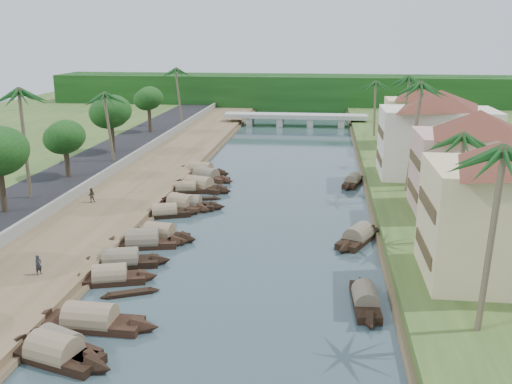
# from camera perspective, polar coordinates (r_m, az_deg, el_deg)

# --- Properties ---
(ground) EXTENTS (220.00, 220.00, 0.00)m
(ground) POSITION_cam_1_polar(r_m,az_deg,el_deg) (44.53, -1.17, -7.78)
(ground) COLOR #32464C
(ground) RESTS_ON ground
(left_bank) EXTENTS (10.00, 180.00, 0.80)m
(left_bank) POSITION_cam_1_polar(r_m,az_deg,el_deg) (66.57, -12.47, 0.16)
(left_bank) COLOR brown
(left_bank) RESTS_ON ground
(right_bank) EXTENTS (16.00, 180.00, 1.20)m
(right_bank) POSITION_cam_1_polar(r_m,az_deg,el_deg) (64.20, 18.51, -0.67)
(right_bank) COLOR #304B1E
(right_bank) RESTS_ON ground
(road) EXTENTS (8.00, 180.00, 1.40)m
(road) POSITION_cam_1_polar(r_m,az_deg,el_deg) (69.74, -19.09, 0.62)
(road) COLOR black
(road) RESTS_ON ground
(retaining_wall) EXTENTS (0.40, 180.00, 1.10)m
(retaining_wall) POSITION_cam_1_polar(r_m,az_deg,el_deg) (67.82, -15.87, 1.04)
(retaining_wall) COLOR gray
(retaining_wall) RESTS_ON left_bank
(treeline) EXTENTS (120.00, 14.00, 8.00)m
(treeline) POSITION_cam_1_polar(r_m,az_deg,el_deg) (141.26, 4.60, 9.94)
(treeline) COLOR #12370F
(treeline) RESTS_ON ground
(bridge) EXTENTS (28.00, 4.00, 2.40)m
(bridge) POSITION_cam_1_polar(r_m,az_deg,el_deg) (113.75, 3.96, 7.45)
(bridge) COLOR #A4A49A
(bridge) RESTS_ON ground
(building_mid) EXTENTS (14.11, 14.11, 9.70)m
(building_mid) POSITION_cam_1_polar(r_m,az_deg,el_deg) (57.46, 21.08, 2.95)
(building_mid) COLOR #E1A99F
(building_mid) RESTS_ON right_bank
(building_far) EXTENTS (15.59, 15.59, 10.20)m
(building_far) POSITION_cam_1_polar(r_m,az_deg,el_deg) (70.64, 17.67, 5.64)
(building_far) COLOR white
(building_far) RESTS_ON right_bank
(building_distant) EXTENTS (12.62, 12.62, 9.20)m
(building_distant) POSITION_cam_1_polar(r_m,az_deg,el_deg) (90.38, 16.02, 7.47)
(building_distant) COLOR beige
(building_distant) RESTS_ON right_bank
(sampan_0) EXTENTS (7.30, 4.34, 1.97)m
(sampan_0) POSITION_cam_1_polar(r_m,az_deg,el_deg) (35.64, -18.99, -14.26)
(sampan_0) COLOR black
(sampan_0) RESTS_ON ground
(sampan_1) EXTENTS (8.14, 3.98, 2.35)m
(sampan_1) POSITION_cam_1_polar(r_m,az_deg,el_deg) (34.90, -19.49, -14.98)
(sampan_1) COLOR black
(sampan_1) RESTS_ON ground
(sampan_2) EXTENTS (9.13, 2.26, 2.37)m
(sampan_2) POSITION_cam_1_polar(r_m,az_deg,el_deg) (37.69, -16.22, -12.29)
(sampan_2) COLOR black
(sampan_2) RESTS_ON ground
(sampan_3) EXTENTS (8.15, 3.59, 2.16)m
(sampan_3) POSITION_cam_1_polar(r_m,az_deg,el_deg) (46.24, -13.35, -6.76)
(sampan_3) COLOR black
(sampan_3) RESTS_ON ground
(sampan_4) EXTENTS (7.27, 3.53, 2.05)m
(sampan_4) POSITION_cam_1_polar(r_m,az_deg,el_deg) (43.48, -14.40, -8.30)
(sampan_4) COLOR black
(sampan_4) RESTS_ON ground
(sampan_5) EXTENTS (7.34, 2.78, 2.28)m
(sampan_5) POSITION_cam_1_polar(r_m,az_deg,el_deg) (51.32, -9.62, -4.28)
(sampan_5) COLOR black
(sampan_5) RESTS_ON ground
(sampan_6) EXTENTS (8.28, 3.59, 2.39)m
(sampan_6) POSITION_cam_1_polar(r_m,az_deg,el_deg) (49.97, -11.26, -4.92)
(sampan_6) COLOR black
(sampan_6) RESTS_ON ground
(sampan_7) EXTENTS (7.28, 3.87, 1.96)m
(sampan_7) POSITION_cam_1_polar(r_m,az_deg,el_deg) (57.54, -9.16, -2.08)
(sampan_7) COLOR black
(sampan_7) RESTS_ON ground
(sampan_8) EXTENTS (7.53, 4.44, 2.29)m
(sampan_8) POSITION_cam_1_polar(r_m,az_deg,el_deg) (60.03, -7.48, -1.26)
(sampan_8) COLOR black
(sampan_8) RESTS_ON ground
(sampan_9) EXTENTS (8.43, 1.94, 2.14)m
(sampan_9) POSITION_cam_1_polar(r_m,az_deg,el_deg) (60.01, -6.93, -1.25)
(sampan_9) COLOR black
(sampan_9) RESTS_ON ground
(sampan_10) EXTENTS (6.92, 2.89, 1.92)m
(sampan_10) POSITION_cam_1_polar(r_m,az_deg,el_deg) (65.88, -7.04, 0.26)
(sampan_10) COLOR black
(sampan_10) RESTS_ON ground
(sampan_11) EXTENTS (9.05, 4.69, 2.51)m
(sampan_11) POSITION_cam_1_polar(r_m,az_deg,el_deg) (66.87, -5.76, 0.54)
(sampan_11) COLOR black
(sampan_11) RESTS_ON ground
(sampan_12) EXTENTS (8.61, 6.02, 2.16)m
(sampan_12) POSITION_cam_1_polar(r_m,az_deg,el_deg) (71.92, -5.02, 1.62)
(sampan_12) COLOR black
(sampan_12) RESTS_ON ground
(sampan_13) EXTENTS (8.56, 3.73, 2.29)m
(sampan_13) POSITION_cam_1_polar(r_m,az_deg,el_deg) (74.68, -5.54, 2.13)
(sampan_13) COLOR black
(sampan_13) RESTS_ON ground
(sampan_14) EXTENTS (1.88, 7.91, 1.94)m
(sampan_14) POSITION_cam_1_polar(r_m,az_deg,el_deg) (39.60, 10.86, -10.53)
(sampan_14) COLOR black
(sampan_14) RESTS_ON ground
(sampan_15) EXTENTS (5.07, 8.16, 2.21)m
(sampan_15) POSITION_cam_1_polar(r_m,az_deg,el_deg) (50.97, 10.19, -4.45)
(sampan_15) COLOR black
(sampan_15) RESTS_ON ground
(sampan_16) EXTENTS (3.24, 7.52, 1.86)m
(sampan_16) POSITION_cam_1_polar(r_m,az_deg,el_deg) (70.00, 9.66, 1.07)
(sampan_16) COLOR black
(sampan_16) RESTS_ON ground
(canoe_1) EXTENTS (4.15, 2.44, 0.69)m
(canoe_1) POSITION_cam_1_polar(r_m,az_deg,el_deg) (41.41, -12.48, -9.89)
(canoe_1) COLOR black
(canoe_1) RESTS_ON ground
(canoe_2) EXTENTS (4.95, 1.86, 0.72)m
(canoe_2) POSITION_cam_1_polar(r_m,az_deg,el_deg) (62.95, -5.70, -0.71)
(canoe_2) COLOR black
(canoe_2) RESTS_ON ground
(palm_0) EXTENTS (3.20, 3.20, 12.08)m
(palm_0) POSITION_cam_1_polar(r_m,az_deg,el_deg) (32.70, 23.13, 3.44)
(palm_0) COLOR #705E4B
(palm_0) RESTS_ON ground
(palm_1) EXTENTS (3.20, 3.20, 10.31)m
(palm_1) POSITION_cam_1_polar(r_m,az_deg,el_deg) (47.26, 19.34, 5.09)
(palm_1) COLOR #705E4B
(palm_1) RESTS_ON ground
(palm_2) EXTENTS (3.20, 3.20, 12.98)m
(palm_2) POSITION_cam_1_polar(r_m,az_deg,el_deg) (62.18, 15.64, 10.10)
(palm_2) COLOR #705E4B
(palm_2) RESTS_ON ground
(palm_3) EXTENTS (3.20, 3.20, 12.42)m
(palm_3) POSITION_cam_1_polar(r_m,az_deg,el_deg) (79.32, 14.54, 10.84)
(palm_3) COLOR #705E4B
(palm_3) RESTS_ON ground
(palm_5) EXTENTS (3.20, 3.20, 12.46)m
(palm_5) POSITION_cam_1_polar(r_m,az_deg,el_deg) (61.15, -22.60, 9.12)
(palm_5) COLOR #705E4B
(palm_5) RESTS_ON ground
(palm_6) EXTENTS (3.20, 3.20, 10.32)m
(palm_6) POSITION_cam_1_polar(r_m,az_deg,el_deg) (76.77, -14.56, 9.33)
(palm_6) COLOR #705E4B
(palm_6) RESTS_ON ground
(palm_7) EXTENTS (3.20, 3.20, 10.38)m
(palm_7) POSITION_cam_1_polar(r_m,az_deg,el_deg) (96.47, 11.97, 10.56)
(palm_7) COLOR #705E4B
(palm_7) RESTS_ON ground
(palm_8) EXTENTS (3.20, 3.20, 11.66)m
(palm_8) POSITION_cam_1_polar(r_m,az_deg,el_deg) (105.75, -7.67, 11.95)
(palm_8) COLOR #705E4B
(palm_8) RESTS_ON ground
(tree_3) EXTENTS (4.41, 4.41, 6.52)m
(tree_3) POSITION_cam_1_polar(r_m,az_deg,el_deg) (69.76, -18.57, 5.15)
(tree_3) COLOR #453727
(tree_3) RESTS_ON ground
(tree_4) EXTENTS (5.32, 5.32, 7.90)m
(tree_4) POSITION_cam_1_polar(r_m,az_deg,el_deg) (83.03, -14.32, 7.72)
(tree_4) COLOR #453727
(tree_4) RESTS_ON ground
(tree_5) EXTENTS (4.43, 4.43, 7.49)m
(tree_5) POSITION_cam_1_polar(r_m,az_deg,el_deg) (99.52, -10.69, 9.11)
(tree_5) COLOR #453727
(tree_5) RESTS_ON ground
(tree_6) EXTENTS (4.73, 4.73, 7.55)m
(tree_6) POSITION_cam_1_polar(r_m,az_deg,el_deg) (74.83, 21.03, 6.11)
(tree_6) COLOR #453727
(tree_6) RESTS_ON ground
(person_near) EXTENTS (0.57, 0.64, 1.47)m
(person_near) POSITION_cam_1_polar(r_m,az_deg,el_deg) (44.31, -20.92, -6.83)
(person_near) COLOR #23242A
(person_near) RESTS_ON left_bank
(person_far) EXTENTS (0.89, 0.80, 1.50)m
(person_far) POSITION_cam_1_polar(r_m,az_deg,el_deg) (61.26, -16.14, -0.31)
(person_far) COLOR #383227
(person_far) RESTS_ON left_bank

